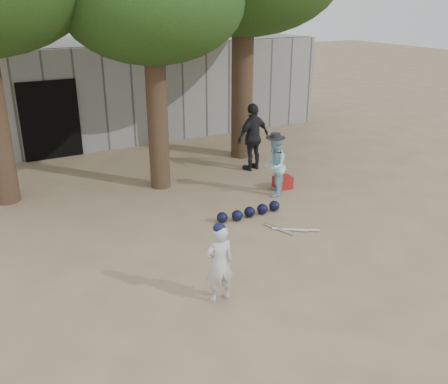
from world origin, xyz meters
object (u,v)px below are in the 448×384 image
spectator_blue (274,166)px  red_bag (283,182)px  boy_player (219,264)px  spectator_dark (253,137)px

spectator_blue → red_bag: (0.43, 0.24, -0.55)m
boy_player → spectator_blue: (3.17, 3.21, 0.08)m
boy_player → spectator_blue: spectator_blue is taller
red_bag → spectator_dark: bearing=85.6°
boy_player → red_bag: 5.00m
spectator_blue → spectator_dark: spectator_dark is taller
spectator_blue → spectator_dark: size_ratio=0.79×
boy_player → spectator_dark: size_ratio=0.70×
boy_player → red_bag: size_ratio=2.96×
spectator_blue → red_bag: spectator_blue is taller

